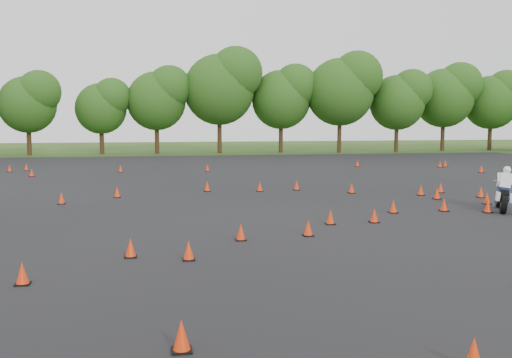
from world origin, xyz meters
The scene contains 5 objects.
ground centered at (0.00, 0.00, 0.00)m, with size 140.00×140.00×0.00m, color #2D5119.
asphalt_pad centered at (0.00, 6.00, 0.01)m, with size 62.00×62.00×0.00m, color black.
treeline centered at (2.99, 35.23, 4.60)m, with size 87.06×32.13×11.02m.
traffic_cones centered at (0.03, 5.21, 0.23)m, with size 36.01×33.25×0.45m.
rider_white centered at (9.00, 2.53, 0.84)m, with size 2.16×0.66×1.67m, color white, non-canonical shape.
Camera 1 is at (-3.63, -16.57, 3.40)m, focal length 40.00 mm.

